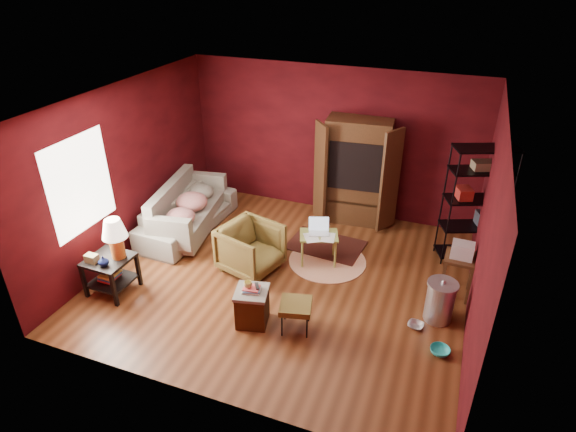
% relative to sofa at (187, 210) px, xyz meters
% --- Properties ---
extents(room, '(5.54, 5.04, 2.84)m').
position_rel_sofa_xyz_m(room, '(2.12, -0.76, 0.97)').
color(room, brown).
rests_on(room, ground).
extents(sofa, '(0.73, 2.22, 0.86)m').
position_rel_sofa_xyz_m(sofa, '(0.00, 0.00, 0.00)').
color(sofa, gray).
rests_on(sofa, ground).
extents(armchair, '(0.98, 1.01, 0.86)m').
position_rel_sofa_xyz_m(armchair, '(1.60, -0.72, 0.00)').
color(armchair, black).
rests_on(armchair, ground).
extents(pet_bowl_steel, '(0.22, 0.08, 0.21)m').
position_rel_sofa_xyz_m(pet_bowl_steel, '(4.28, -1.18, -0.32)').
color(pet_bowl_steel, '#B9BBC0').
rests_on(pet_bowl_steel, ground).
extents(pet_bowl_turquoise, '(0.26, 0.11, 0.25)m').
position_rel_sofa_xyz_m(pet_bowl_turquoise, '(4.64, -1.57, -0.30)').
color(pet_bowl_turquoise, '#2AC6C6').
rests_on(pet_bowl_turquoise, ground).
extents(vase, '(0.19, 0.20, 0.15)m').
position_rel_sofa_xyz_m(vase, '(-0.05, -2.14, 0.23)').
color(vase, '#0B1339').
rests_on(vase, side_table).
extents(mug, '(0.12, 0.10, 0.11)m').
position_rel_sofa_xyz_m(mug, '(2.10, -1.89, 0.22)').
color(mug, '#DACB6A').
rests_on(mug, hamper).
extents(side_table, '(0.62, 0.62, 1.21)m').
position_rel_sofa_xyz_m(side_table, '(-0.05, -1.92, 0.30)').
color(side_table, black).
rests_on(side_table, ground).
extents(sofa_cushions, '(1.12, 2.11, 0.84)m').
position_rel_sofa_xyz_m(sofa_cushions, '(-0.00, -0.01, -0.02)').
color(sofa_cushions, gray).
rests_on(sofa_cushions, sofa).
extents(hamper, '(0.52, 0.52, 0.61)m').
position_rel_sofa_xyz_m(hamper, '(2.14, -1.87, -0.15)').
color(hamper, '#4A2511').
rests_on(hamper, ground).
extents(footstool, '(0.51, 0.51, 0.43)m').
position_rel_sofa_xyz_m(footstool, '(2.74, -1.79, -0.06)').
color(footstool, black).
rests_on(footstool, ground).
extents(rug_round, '(1.36, 1.36, 0.01)m').
position_rel_sofa_xyz_m(rug_round, '(2.68, -0.07, -0.42)').
color(rug_round, '#F1E5C9').
rests_on(rug_round, ground).
extents(rug_oriental, '(1.34, 0.95, 0.01)m').
position_rel_sofa_xyz_m(rug_oriental, '(2.52, 0.38, -0.41)').
color(rug_oriental, '#521D16').
rests_on(rug_oriental, ground).
extents(laptop_desk, '(0.72, 0.63, 0.76)m').
position_rel_sofa_xyz_m(laptop_desk, '(2.54, -0.13, 0.04)').
color(laptop_desk, '#A2AD4F').
rests_on(laptop_desk, ground).
extents(tv_armoire, '(1.56, 0.91, 1.98)m').
position_rel_sofa_xyz_m(tv_armoire, '(2.73, 1.48, 0.60)').
color(tv_armoire, '#4F2C16').
rests_on(tv_armoire, ground).
extents(wire_shelving, '(1.05, 0.75, 1.97)m').
position_rel_sofa_xyz_m(wire_shelving, '(4.82, 0.88, 0.65)').
color(wire_shelving, black).
rests_on(wire_shelving, ground).
extents(small_stand, '(0.45, 0.45, 0.88)m').
position_rel_sofa_xyz_m(small_stand, '(4.72, -0.22, 0.23)').
color(small_stand, '#4F2C16').
rests_on(small_stand, ground).
extents(trash_can, '(0.49, 0.49, 0.66)m').
position_rel_sofa_xyz_m(trash_can, '(4.53, -0.89, -0.12)').
color(trash_can, silver).
rests_on(trash_can, ground).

